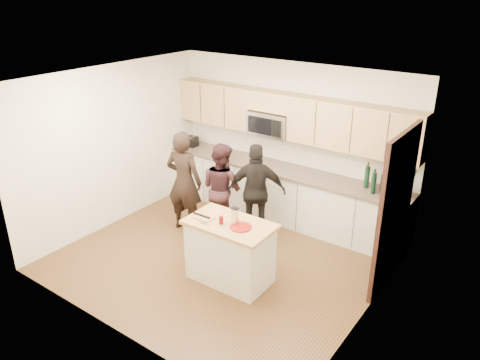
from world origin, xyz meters
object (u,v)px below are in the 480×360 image
Objects in this scene: woman_right at (257,191)px; woman_left at (184,182)px; toaster at (190,141)px; woman_center at (222,188)px; island at (230,251)px.

woman_left is at bearing -7.54° from woman_right.
woman_right is (2.07, -0.77, -0.24)m from toaster.
toaster is 1.80m from woman_center.
island is 4.17× the size of toaster.
island is 0.76× the size of woman_right.
toaster is 0.19× the size of woman_center.
toaster is 2.23m from woman_right.
island is at bearing -39.19° from toaster.
toaster is 0.17× the size of woman_left.
woman_left reaches higher than island.
island is 1.36m from woman_right.
island is at bearing 76.51° from woman_right.
woman_center reaches higher than island.
toaster is 1.60m from woman_left.
woman_left reaches higher than toaster.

